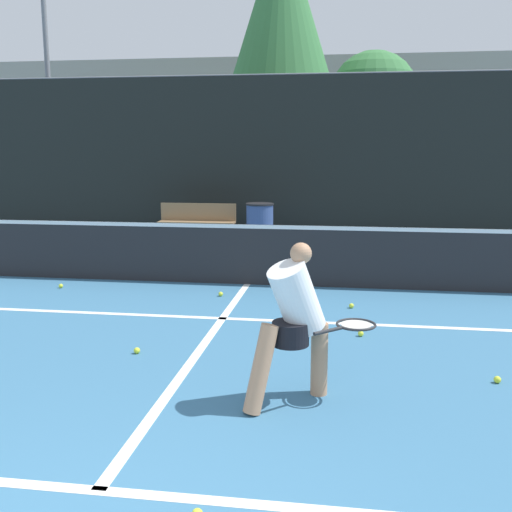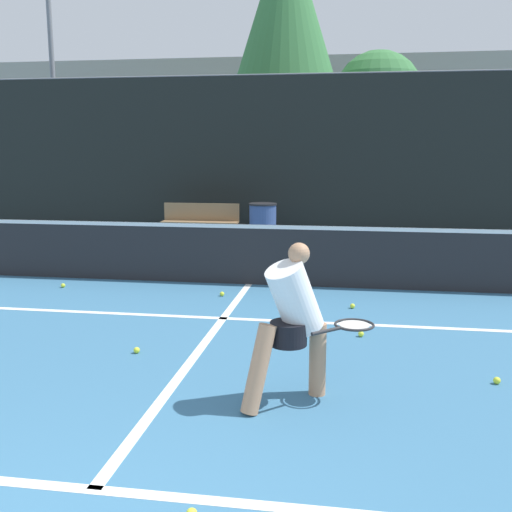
# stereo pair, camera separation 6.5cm
# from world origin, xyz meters

# --- Properties ---
(court_baseline_near) EXTENTS (11.00, 0.10, 0.01)m
(court_baseline_near) POSITION_xyz_m (0.00, 1.39, 0.00)
(court_baseline_near) COLOR white
(court_baseline_near) RESTS_ON ground
(court_service_line) EXTENTS (8.25, 0.10, 0.01)m
(court_service_line) POSITION_xyz_m (0.00, 5.28, 0.00)
(court_service_line) COLOR white
(court_service_line) RESTS_ON ground
(court_center_mark) EXTENTS (0.10, 5.83, 0.01)m
(court_center_mark) POSITION_xyz_m (0.00, 4.31, 0.00)
(court_center_mark) COLOR white
(court_center_mark) RESTS_ON ground
(net) EXTENTS (11.09, 0.09, 1.07)m
(net) POSITION_xyz_m (0.00, 7.22, 0.51)
(net) COLOR slate
(net) RESTS_ON ground
(fence_back) EXTENTS (24.00, 0.06, 3.81)m
(fence_back) POSITION_xyz_m (0.00, 12.38, 1.90)
(fence_back) COLOR black
(fence_back) RESTS_ON ground
(player_practicing) EXTENTS (1.17, 0.78, 1.37)m
(player_practicing) POSITION_xyz_m (1.11, 2.92, 0.73)
(player_practicing) COLOR tan
(player_practicing) RESTS_ON ground
(tennis_ball_scattered_3) EXTENTS (0.07, 0.07, 0.07)m
(tennis_ball_scattered_3) POSITION_xyz_m (-0.26, 6.41, 0.03)
(tennis_ball_scattered_3) COLOR #D1E033
(tennis_ball_scattered_3) RESTS_ON ground
(tennis_ball_scattered_4) EXTENTS (0.07, 0.07, 0.07)m
(tennis_ball_scattered_4) POSITION_xyz_m (1.61, 6.03, 0.03)
(tennis_ball_scattered_4) COLOR #D1E033
(tennis_ball_scattered_4) RESTS_ON ground
(tennis_ball_scattered_5) EXTENTS (0.07, 0.07, 0.07)m
(tennis_ball_scattered_5) POSITION_xyz_m (-2.79, 6.55, 0.03)
(tennis_ball_scattered_5) COLOR #D1E033
(tennis_ball_scattered_5) RESTS_ON ground
(tennis_ball_scattered_8) EXTENTS (0.07, 0.07, 0.07)m
(tennis_ball_scattered_8) POSITION_xyz_m (-0.63, 3.87, 0.03)
(tennis_ball_scattered_8) COLOR #D1E033
(tennis_ball_scattered_8) RESTS_ON ground
(tennis_ball_scattered_9) EXTENTS (0.07, 0.07, 0.07)m
(tennis_ball_scattered_9) POSITION_xyz_m (2.92, 3.60, 0.03)
(tennis_ball_scattered_9) COLOR #D1E033
(tennis_ball_scattered_9) RESTS_ON ground
(tennis_ball_scattered_11) EXTENTS (0.07, 0.07, 0.07)m
(tennis_ball_scattered_11) POSITION_xyz_m (1.71, 4.81, 0.03)
(tennis_ball_scattered_11) COLOR #D1E033
(tennis_ball_scattered_11) RESTS_ON ground
(courtside_bench) EXTENTS (1.76, 0.39, 0.86)m
(courtside_bench) POSITION_xyz_m (-1.84, 11.40, 0.47)
(courtside_bench) COLOR olive
(courtside_bench) RESTS_ON ground
(trash_bin) EXTENTS (0.62, 0.62, 0.92)m
(trash_bin) POSITION_xyz_m (-0.36, 11.11, 0.46)
(trash_bin) COLOR #384C7F
(trash_bin) RESTS_ON ground
(parked_car) EXTENTS (1.82, 4.69, 1.47)m
(parked_car) POSITION_xyz_m (-0.38, 14.92, 0.62)
(parked_car) COLOR #B7B7BC
(parked_car) RESTS_ON ground
(floodlight_mast) EXTENTS (1.10, 0.24, 9.37)m
(floodlight_mast) POSITION_xyz_m (-7.97, 16.68, 5.87)
(floodlight_mast) COLOR slate
(floodlight_mast) RESTS_ON ground
(tree_west) EXTENTS (3.53, 3.53, 9.41)m
(tree_west) POSITION_xyz_m (-0.71, 18.50, 6.65)
(tree_west) COLOR brown
(tree_west) RESTS_ON ground
(tree_mid) EXTENTS (3.95, 3.95, 4.40)m
(tree_mid) POSITION_xyz_m (-5.91, 21.27, 3.90)
(tree_mid) COLOR brown
(tree_mid) RESTS_ON ground
(tree_east) EXTENTS (3.12, 3.12, 5.49)m
(tree_east) POSITION_xyz_m (2.39, 20.45, 3.91)
(tree_east) COLOR brown
(tree_east) RESTS_ON ground
(building_far) EXTENTS (36.00, 2.40, 6.32)m
(building_far) POSITION_xyz_m (0.00, 28.27, 3.16)
(building_far) COLOR gray
(building_far) RESTS_ON ground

